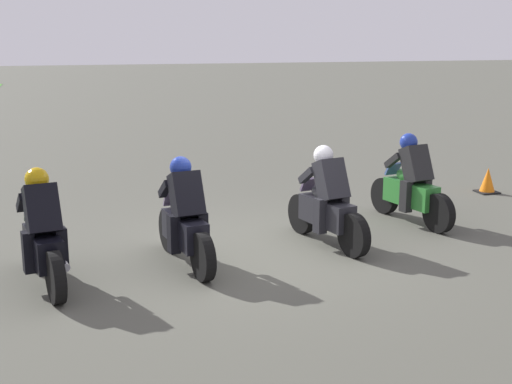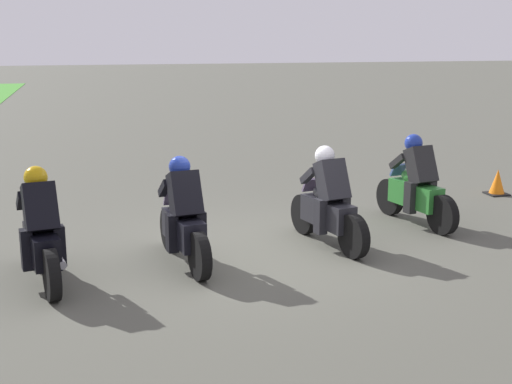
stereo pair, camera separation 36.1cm
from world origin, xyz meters
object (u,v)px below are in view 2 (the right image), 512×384
Objects in this scene: rider_lane_c at (184,221)px; traffic_cone at (497,183)px; rider_lane_d at (41,236)px; rider_lane_b at (328,205)px; rider_lane_a at (416,188)px.

traffic_cone is at bearing -76.06° from rider_lane_c.
traffic_cone is at bearing -81.33° from rider_lane_d.
rider_lane_c is 4.02× the size of traffic_cone.
rider_lane_b is at bearing -91.99° from rider_lane_d.
rider_lane_c is at bearing 86.94° from rider_lane_b.
traffic_cone is (2.47, -4.36, -0.39)m from rider_lane_b.
rider_lane_a is 1.00× the size of rider_lane_b.
rider_lane_a is at bearing -87.40° from rider_lane_d.
traffic_cone is (2.87, -6.59, -0.39)m from rider_lane_c.
rider_lane_b and rider_lane_c have the same top height.
rider_lane_d is 9.04m from traffic_cone.
rider_lane_b is 0.99× the size of rider_lane_c.
rider_lane_c is at bearing 94.33° from rider_lane_a.
rider_lane_c is at bearing 113.56° from traffic_cone.
rider_lane_d is at bearing 110.71° from traffic_cone.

